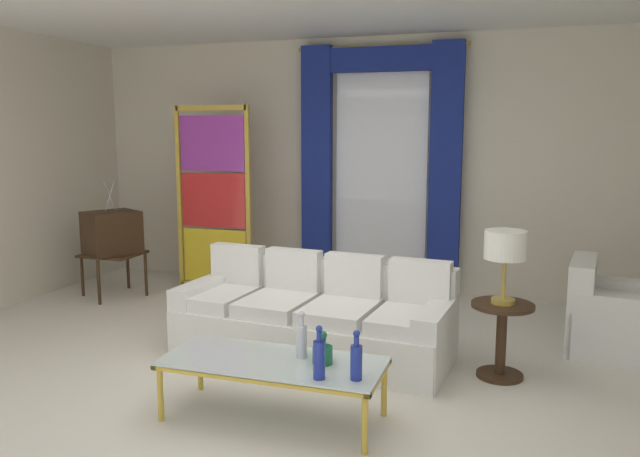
{
  "coord_description": "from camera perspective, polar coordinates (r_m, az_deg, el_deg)",
  "views": [
    {
      "loc": [
        1.72,
        -4.33,
        1.92
      ],
      "look_at": [
        0.02,
        0.9,
        1.05
      ],
      "focal_mm": 35.1,
      "sensor_mm": 36.0,
      "label": 1
    }
  ],
  "objects": [
    {
      "name": "coffee_table",
      "position": [
        4.26,
        -4.31,
        -12.28
      ],
      "size": [
        1.47,
        0.62,
        0.41
      ],
      "color": "silver",
      "rests_on": "ground"
    },
    {
      "name": "curtained_window",
      "position": [
        7.4,
        5.46,
        7.56
      ],
      "size": [
        2.0,
        0.17,
        2.7
      ],
      "color": "white",
      "rests_on": "ground"
    },
    {
      "name": "ground_plane",
      "position": [
        5.04,
        -3.47,
        -13.42
      ],
      "size": [
        16.0,
        16.0,
        0.0
      ],
      "primitive_type": "plane",
      "color": "silver"
    },
    {
      "name": "vintage_tv",
      "position": [
        7.59,
        -18.45,
        -0.52
      ],
      "size": [
        0.73,
        0.76,
        1.35
      ],
      "color": "#382314",
      "rests_on": "ground"
    },
    {
      "name": "armchair_white",
      "position": [
        6.06,
        25.03,
        -7.49
      ],
      "size": [
        0.91,
        0.91,
        0.8
      ],
      "color": "white",
      "rests_on": "ground"
    },
    {
      "name": "bottle_amber_squat",
      "position": [
        4.15,
        0.23,
        -11.24
      ],
      "size": [
        0.13,
        0.13,
        0.22
      ],
      "color": "#196B3D",
      "rests_on": "coffee_table"
    },
    {
      "name": "couch_white_long",
      "position": [
        5.46,
        -0.39,
        -8.19
      ],
      "size": [
        2.41,
        1.12,
        0.86
      ],
      "color": "white",
      "rests_on": "ground"
    },
    {
      "name": "bottle_ruby_flask",
      "position": [
        4.23,
        -1.67,
        -10.04
      ],
      "size": [
        0.07,
        0.07,
        0.32
      ],
      "color": "silver",
      "rests_on": "coffee_table"
    },
    {
      "name": "peacock_figurine",
      "position": [
        7.19,
        -8.12,
        -4.79
      ],
      "size": [
        0.44,
        0.6,
        0.5
      ],
      "color": "beige",
      "rests_on": "ground"
    },
    {
      "name": "round_side_table",
      "position": [
        5.12,
        16.21,
        -9.16
      ],
      "size": [
        0.48,
        0.48,
        0.59
      ],
      "color": "#382314",
      "rests_on": "ground"
    },
    {
      "name": "wall_rear",
      "position": [
        7.6,
        4.95,
        5.78
      ],
      "size": [
        8.0,
        0.12,
        3.0
      ],
      "primitive_type": "cube",
      "color": "beige",
      "rests_on": "ground"
    },
    {
      "name": "bottle_crystal_tall",
      "position": [
        3.89,
        -0.08,
        -11.66
      ],
      "size": [
        0.07,
        0.07,
        0.34
      ],
      "color": "navy",
      "rests_on": "coffee_table"
    },
    {
      "name": "stained_glass_divider",
      "position": [
        7.47,
        -9.68,
        2.22
      ],
      "size": [
        0.95,
        0.05,
        2.2
      ],
      "color": "gold",
      "rests_on": "ground"
    },
    {
      "name": "bottle_blue_decanter",
      "position": [
        3.89,
        3.33,
        -11.87
      ],
      "size": [
        0.07,
        0.07,
        0.31
      ],
      "color": "navy",
      "rests_on": "coffee_table"
    },
    {
      "name": "table_lamp_brass",
      "position": [
        4.96,
        16.55,
        -1.74
      ],
      "size": [
        0.32,
        0.32,
        0.57
      ],
      "color": "#B29338",
      "rests_on": "round_side_table"
    }
  ]
}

